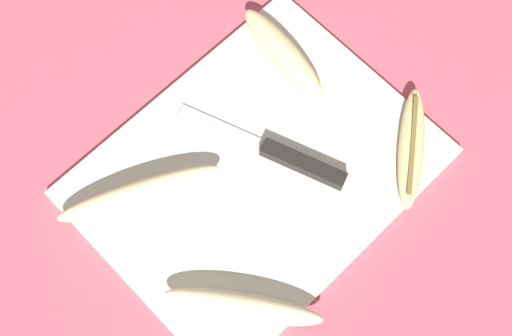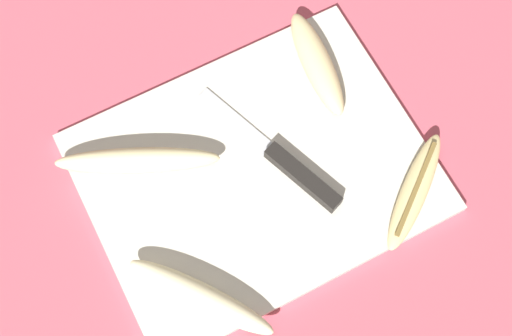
{
  "view_description": "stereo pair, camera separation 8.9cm",
  "coord_description": "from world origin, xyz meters",
  "px_view_note": "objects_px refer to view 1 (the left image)",
  "views": [
    {
      "loc": [
        -0.21,
        -0.22,
        0.86
      ],
      "look_at": [
        0.0,
        0.0,
        0.02
      ],
      "focal_mm": 50.0,
      "sensor_mm": 36.0,
      "label": 1
    },
    {
      "loc": [
        -0.14,
        -0.27,
        0.86
      ],
      "look_at": [
        0.0,
        0.0,
        0.02
      ],
      "focal_mm": 50.0,
      "sensor_mm": 36.0,
      "label": 2
    }
  ],
  "objects_px": {
    "banana_spotted_left": "(411,147)",
    "banana_pale_long": "(243,307)",
    "knife": "(289,158)",
    "banana_ripe_center": "(283,52)",
    "banana_soft_right": "(139,193)"
  },
  "relations": [
    {
      "from": "banana_spotted_left",
      "to": "banana_pale_long",
      "type": "relative_size",
      "value": 0.89
    },
    {
      "from": "banana_spotted_left",
      "to": "banana_ripe_center",
      "type": "relative_size",
      "value": 0.93
    },
    {
      "from": "banana_soft_right",
      "to": "banana_pale_long",
      "type": "height_order",
      "value": "banana_soft_right"
    },
    {
      "from": "knife",
      "to": "banana_ripe_center",
      "type": "relative_size",
      "value": 1.39
    },
    {
      "from": "banana_soft_right",
      "to": "banana_ripe_center",
      "type": "height_order",
      "value": "banana_soft_right"
    },
    {
      "from": "knife",
      "to": "banana_spotted_left",
      "type": "xyz_separation_m",
      "value": [
        0.12,
        -0.1,
        0.0
      ]
    },
    {
      "from": "banana_spotted_left",
      "to": "banana_pale_long",
      "type": "distance_m",
      "value": 0.29
    },
    {
      "from": "banana_spotted_left",
      "to": "banana_ripe_center",
      "type": "xyz_separation_m",
      "value": [
        -0.02,
        0.21,
        0.01
      ]
    },
    {
      "from": "banana_spotted_left",
      "to": "knife",
      "type": "bearing_deg",
      "value": 141.07
    },
    {
      "from": "banana_pale_long",
      "to": "banana_spotted_left",
      "type": "bearing_deg",
      "value": -0.53
    },
    {
      "from": "knife",
      "to": "banana_soft_right",
      "type": "bearing_deg",
      "value": 130.63
    },
    {
      "from": "knife",
      "to": "banana_soft_right",
      "type": "xyz_separation_m",
      "value": [
        -0.17,
        0.09,
        0.01
      ]
    },
    {
      "from": "knife",
      "to": "banana_ripe_center",
      "type": "bearing_deg",
      "value": 28.2
    },
    {
      "from": "banana_spotted_left",
      "to": "banana_soft_right",
      "type": "relative_size",
      "value": 0.76
    },
    {
      "from": "banana_soft_right",
      "to": "banana_ripe_center",
      "type": "xyz_separation_m",
      "value": [
        0.27,
        0.02,
        -0.0
      ]
    }
  ]
}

